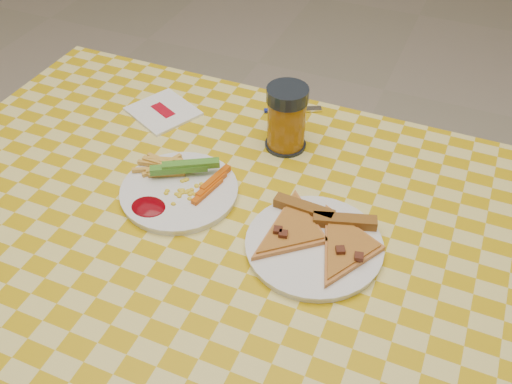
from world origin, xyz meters
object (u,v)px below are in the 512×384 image
table (221,243)px  drink_glass (287,119)px  plate_left (179,192)px  plate_right (314,246)px

table → drink_glass: bearing=81.4°
plate_left → table: bearing=-14.4°
plate_right → drink_glass: (-0.15, 0.26, 0.06)m
plate_left → drink_glass: bearing=59.1°
plate_left → plate_right: bearing=-6.5°
plate_left → drink_glass: drink_glass is taller
table → drink_glass: size_ratio=9.00×
plate_right → drink_glass: drink_glass is taller
table → plate_left: bearing=165.6°
plate_right → drink_glass: bearing=120.4°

